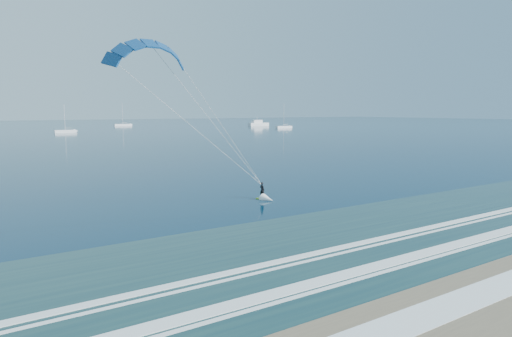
{
  "coord_description": "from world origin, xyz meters",
  "views": [
    {
      "loc": [
        -21.21,
        -12.91,
        9.56
      ],
      "look_at": [
        2.96,
        23.7,
        3.9
      ],
      "focal_mm": 32.0,
      "sensor_mm": 36.0,
      "label": 1
    }
  ],
  "objects_px": {
    "sailboat_4": "(123,125)",
    "motor_yacht": "(258,124)",
    "sailboat_5": "(284,127)",
    "sailboat_3": "(65,131)",
    "kitesurfer_rig": "(213,124)"
  },
  "relations": [
    {
      "from": "sailboat_4",
      "to": "sailboat_5",
      "type": "relative_size",
      "value": 1.09
    },
    {
      "from": "sailboat_5",
      "to": "sailboat_3",
      "type": "bearing_deg",
      "value": 173.54
    },
    {
      "from": "sailboat_3",
      "to": "sailboat_4",
      "type": "distance_m",
      "value": 81.37
    },
    {
      "from": "motor_yacht",
      "to": "sailboat_4",
      "type": "relative_size",
      "value": 0.94
    },
    {
      "from": "sailboat_4",
      "to": "sailboat_5",
      "type": "height_order",
      "value": "sailboat_4"
    },
    {
      "from": "motor_yacht",
      "to": "sailboat_4",
      "type": "xyz_separation_m",
      "value": [
        -67.59,
        43.91,
        -0.71
      ]
    },
    {
      "from": "sailboat_4",
      "to": "sailboat_5",
      "type": "bearing_deg",
      "value": -53.0
    },
    {
      "from": "kitesurfer_rig",
      "to": "sailboat_4",
      "type": "distance_m",
      "value": 241.92
    },
    {
      "from": "kitesurfer_rig",
      "to": "sailboat_4",
      "type": "bearing_deg",
      "value": 74.73
    },
    {
      "from": "motor_yacht",
      "to": "sailboat_3",
      "type": "relative_size",
      "value": 1.09
    },
    {
      "from": "kitesurfer_rig",
      "to": "sailboat_4",
      "type": "xyz_separation_m",
      "value": [
        63.69,
        233.26,
        -7.56
      ]
    },
    {
      "from": "motor_yacht",
      "to": "sailboat_5",
      "type": "xyz_separation_m",
      "value": [
        -7.67,
        -35.59,
        -0.72
      ]
    },
    {
      "from": "sailboat_4",
      "to": "motor_yacht",
      "type": "bearing_deg",
      "value": -33.01
    },
    {
      "from": "sailboat_3",
      "to": "sailboat_5",
      "type": "xyz_separation_m",
      "value": [
        105.2,
        -11.9,
        0.0
      ]
    },
    {
      "from": "motor_yacht",
      "to": "sailboat_5",
      "type": "bearing_deg",
      "value": -102.17
    }
  ]
}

